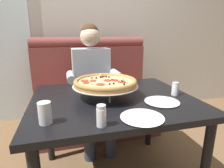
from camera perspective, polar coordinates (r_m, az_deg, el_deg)
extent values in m
cube|color=beige|center=(2.78, -8.23, 19.75)|extent=(6.00, 0.12, 2.80)
cube|color=brown|center=(2.28, -5.04, -9.22)|extent=(1.45, 0.60, 0.46)
cube|color=brown|center=(2.51, -6.79, 3.92)|extent=(1.45, 0.18, 0.65)
cylinder|color=brown|center=(2.47, -7.07, 12.49)|extent=(1.45, 0.14, 0.14)
cube|color=black|center=(1.36, 0.39, -4.90)|extent=(1.15, 0.96, 0.04)
cylinder|color=black|center=(1.44, 26.71, -21.83)|extent=(0.06, 0.06, 0.68)
cylinder|color=black|center=(1.85, -18.82, -12.35)|extent=(0.06, 0.06, 0.68)
cylinder|color=black|center=(2.02, 11.39, -9.34)|extent=(0.06, 0.06, 0.68)
cube|color=#2D3342|center=(1.94, -5.32, -4.10)|extent=(0.34, 0.40, 0.15)
cylinder|color=#2D3342|center=(1.83, -6.95, -15.97)|extent=(0.11, 0.11, 0.46)
cylinder|color=#2D3342|center=(1.86, -0.61, -15.27)|extent=(0.11, 0.11, 0.46)
cube|color=#B2B7C1|center=(2.09, -6.46, 3.16)|extent=(0.40, 0.22, 0.56)
cylinder|color=#B2B7C1|center=(1.85, -12.54, 2.10)|extent=(0.08, 0.28, 0.08)
cylinder|color=#B2B7C1|center=(1.92, 1.30, 2.93)|extent=(0.08, 0.28, 0.08)
sphere|color=beige|center=(2.02, -6.72, 14.33)|extent=(0.21, 0.21, 0.21)
sphere|color=#472D19|center=(2.03, -6.80, 15.31)|extent=(0.19, 0.19, 0.19)
cylinder|color=silver|center=(1.24, -0.75, -3.90)|extent=(0.01, 0.01, 0.09)
cylinder|color=silver|center=(1.39, -6.87, -1.82)|extent=(0.01, 0.01, 0.09)
cylinder|color=silver|center=(1.44, 1.61, -1.20)|extent=(0.01, 0.01, 0.09)
torus|color=silver|center=(1.34, -2.02, -0.74)|extent=(0.26, 0.26, 0.01)
cylinder|color=silver|center=(1.34, -2.03, -0.41)|extent=(0.47, 0.47, 0.00)
cylinder|color=#B77F42|center=(1.34, -2.03, 0.04)|extent=(0.45, 0.45, 0.02)
torus|color=#B77F42|center=(1.33, -2.04, 0.83)|extent=(0.45, 0.45, 0.03)
cylinder|color=#E5C17A|center=(1.33, -2.04, 0.62)|extent=(0.39, 0.39, 0.01)
cylinder|color=red|center=(1.43, -5.61, 1.85)|extent=(0.05, 0.05, 0.01)
cylinder|color=red|center=(1.35, -8.43, 1.00)|extent=(0.06, 0.06, 0.01)
cylinder|color=red|center=(1.34, -5.82, 1.02)|extent=(0.05, 0.05, 0.01)
cylinder|color=red|center=(1.30, -7.95, 0.41)|extent=(0.05, 0.05, 0.01)
cylinder|color=red|center=(1.35, -1.41, 1.12)|extent=(0.05, 0.05, 0.01)
cylinder|color=red|center=(1.49, -3.03, 2.46)|extent=(0.06, 0.06, 0.01)
cylinder|color=red|center=(1.31, 3.04, 0.64)|extent=(0.06, 0.06, 0.01)
cylinder|color=red|center=(1.35, 0.88, 1.16)|extent=(0.05, 0.05, 0.01)
cylinder|color=red|center=(1.24, -3.57, -0.13)|extent=(0.06, 0.06, 0.01)
sphere|color=black|center=(1.25, 0.51, 0.16)|extent=(0.01, 0.01, 0.01)
sphere|color=black|center=(1.35, -0.06, 1.32)|extent=(0.01, 0.01, 0.01)
sphere|color=black|center=(1.46, -1.75, 2.31)|extent=(0.01, 0.01, 0.01)
sphere|color=black|center=(1.32, 3.05, 0.92)|extent=(0.01, 0.01, 0.01)
sphere|color=black|center=(1.24, -0.73, 0.04)|extent=(0.01, 0.01, 0.01)
sphere|color=black|center=(1.23, 3.75, -0.08)|extent=(0.01, 0.01, 0.01)
sphere|color=black|center=(1.43, -3.46, 2.10)|extent=(0.01, 0.01, 0.01)
sphere|color=black|center=(1.45, -3.59, 2.27)|extent=(0.01, 0.01, 0.01)
sphere|color=black|center=(1.44, -1.09, 2.21)|extent=(0.01, 0.01, 0.01)
sphere|color=black|center=(1.45, -2.83, 2.25)|extent=(0.01, 0.01, 0.01)
sphere|color=black|center=(1.30, 3.26, 0.75)|extent=(0.01, 0.01, 0.01)
sphere|color=black|center=(1.42, -4.82, 1.93)|extent=(0.01, 0.01, 0.01)
cone|color=#CCC675|center=(1.36, 3.18, 1.63)|extent=(0.04, 0.04, 0.02)
cone|color=#CCC675|center=(1.43, 1.23, 2.34)|extent=(0.04, 0.04, 0.02)
cone|color=#CCC675|center=(1.39, -5.36, 1.89)|extent=(0.04, 0.04, 0.02)
cone|color=#CCC675|center=(1.48, -3.55, 2.76)|extent=(0.04, 0.04, 0.02)
cone|color=#CCC675|center=(1.24, -6.64, 0.18)|extent=(0.04, 0.04, 0.02)
cylinder|color=white|center=(0.94, -3.29, -10.23)|extent=(0.05, 0.05, 0.09)
cylinder|color=#A82D19|center=(0.95, -3.27, -11.51)|extent=(0.04, 0.04, 0.05)
cylinder|color=silver|center=(0.92, -3.34, -7.06)|extent=(0.05, 0.05, 0.02)
cylinder|color=white|center=(1.47, 18.82, -1.76)|extent=(0.05, 0.05, 0.08)
cylinder|color=#4C6633|center=(1.48, 18.76, -2.41)|extent=(0.04, 0.04, 0.04)
cylinder|color=silver|center=(1.46, 18.98, 0.09)|extent=(0.05, 0.05, 0.02)
cylinder|color=white|center=(1.31, 15.06, -5.27)|extent=(0.16, 0.16, 0.01)
cone|color=white|center=(1.30, 15.09, -4.90)|extent=(0.23, 0.23, 0.01)
cylinder|color=white|center=(1.05, 9.24, -10.10)|extent=(0.17, 0.17, 0.01)
cone|color=white|center=(1.05, 9.26, -9.66)|extent=(0.24, 0.24, 0.01)
cylinder|color=silver|center=(1.02, -19.92, -8.36)|extent=(0.07, 0.07, 0.12)
cylinder|color=gold|center=(1.02, -19.82, -9.35)|extent=(0.06, 0.06, 0.08)
cylinder|color=black|center=(3.48, -26.88, -2.38)|extent=(0.02, 0.02, 0.44)
cylinder|color=black|center=(3.69, -29.30, -1.77)|extent=(0.02, 0.02, 0.44)
cylinder|color=black|center=(3.34, -30.42, -3.53)|extent=(0.02, 0.02, 0.44)
cylinder|color=black|center=(3.46, -30.33, 1.00)|extent=(0.40, 0.40, 0.02)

